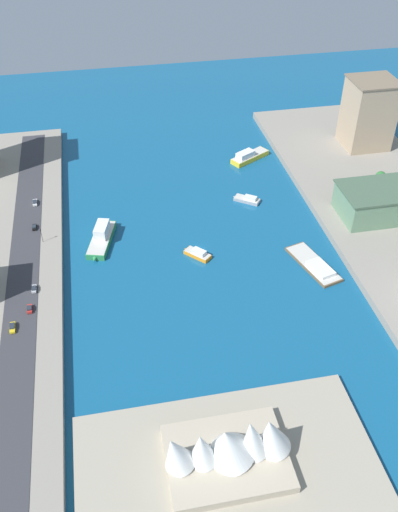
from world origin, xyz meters
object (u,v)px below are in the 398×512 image
Objects in this scene: suv_black at (34,227)px; pickup_red at (30,309)px; ferry_green_doubledeck at (102,237)px; terminal_long_green at (383,201)px; yacht_sleek_gray at (247,199)px; traffic_light_waterfront at (41,233)px; barge_flat_brown at (315,265)px; water_taxi_orange at (198,254)px; opera_landmark at (229,447)px; van_white at (35,202)px; taxi_yellow_cab at (12,327)px; sedan_silver at (34,289)px; apartment_midrise_tan at (368,113)px; ferry_yellow_fast at (249,156)px.

pickup_red reaches higher than suv_black.
ferry_green_doubledeck is 6.36× the size of pickup_red.
suv_black is at bearing -6.82° from terminal_long_green.
yacht_sleek_gray is 1.94× the size of traffic_light_waterfront.
pickup_red is at bearing 3.65° from barge_flat_brown.
barge_flat_brown is (-45.92, 16.32, -0.29)m from water_taxi_orange.
suv_black is at bearing -65.03° from opera_landmark.
yacht_sleek_gray is at bearing 173.26° from van_white.
taxi_yellow_cab is 0.80× the size of traffic_light_waterfront.
sedan_silver is 10.88m from pickup_red.
water_taxi_orange reaches higher than yacht_sleek_gray.
traffic_light_waterfront is (109.36, -34.33, 6.76)m from barge_flat_brown.
sedan_silver is (111.90, -3.58, 3.33)m from barge_flat_brown.
apartment_midrise_tan is 8.27× the size of sedan_silver.
water_taxi_orange is 0.91× the size of yacht_sleek_gray.
suv_black is at bearing 4.67° from yacht_sleek_gray.
traffic_light_waterfront is at bearing 18.27° from apartment_midrise_tan.
suv_black is 11.49m from traffic_light_waterfront.
ferry_yellow_fast reaches higher than sedan_silver.
ferry_green_doubledeck is 125.55m from terminal_long_green.
van_white reaches higher than taxi_yellow_cab.
apartment_midrise_tan is at bearing -124.36° from opera_landmark.
traffic_light_waterfront is at bearing -17.43° from barge_flat_brown.
opera_landmark is at bearing 112.01° from van_white.
ferry_yellow_fast is 178.53m from opera_landmark.
sedan_silver is (108.58, 88.07, 2.27)m from ferry_yellow_fast.
ferry_yellow_fast reaches higher than pickup_red.
barge_flat_brown is 54.64m from yacht_sleek_gray.
opera_landmark is at bearing 84.18° from water_taxi_orange.
apartment_midrise_tan is at bearing -161.73° from traffic_light_waterfront.
yacht_sleek_gray is (-31.29, -36.32, -0.14)m from water_taxi_orange.
sedan_silver is at bearing -109.47° from taxi_yellow_cab.
apartment_midrise_tan is 0.93× the size of opera_landmark.
opera_landmark is (-56.29, 82.50, 4.30)m from sedan_silver.
sedan_silver is at bearing 8.48° from terminal_long_green.
ferry_yellow_fast is 86.54m from water_taxi_orange.
van_white is 1.23× the size of suv_black.
ferry_yellow_fast is 119.49m from suv_black.
pickup_red is at bearing 12.31° from terminal_long_green.
apartment_midrise_tan is 208.46m from taxi_yellow_cab.
ferry_green_doubledeck is 4.25× the size of traffic_light_waterfront.
taxi_yellow_cab is (118.70, 15.65, 3.35)m from barge_flat_brown.
water_taxi_orange is 1.76× the size of traffic_light_waterfront.
taxi_yellow_cab reaches higher than sedan_silver.
van_white is (67.59, -48.00, 3.07)m from water_taxi_orange.
terminal_long_green is 164.53m from taxi_yellow_cab.
suv_black is at bearing -95.28° from taxi_yellow_cab.
ferry_yellow_fast is 113.55m from van_white.
ferry_yellow_fast is at bearing -137.08° from taxi_yellow_cab.
pickup_red is 92.02m from opera_landmark.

